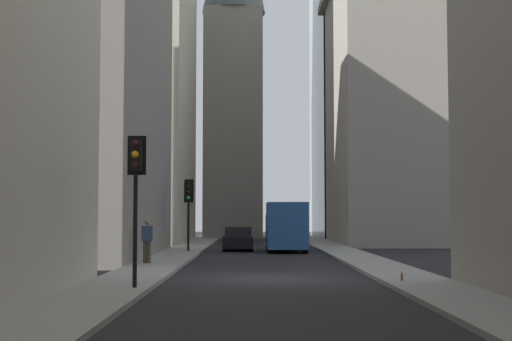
% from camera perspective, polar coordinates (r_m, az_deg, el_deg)
% --- Properties ---
extents(ground_plane, '(135.00, 135.00, 0.00)m').
position_cam_1_polar(ground_plane, '(24.40, 1.07, -8.58)').
color(ground_plane, black).
extents(sidewalk_right, '(90.00, 2.20, 0.14)m').
position_cam_1_polar(sidewalk_right, '(24.69, -9.54, -8.31)').
color(sidewalk_right, gray).
rests_on(sidewalk_right, ground_plane).
extents(sidewalk_left, '(90.00, 2.20, 0.14)m').
position_cam_1_polar(sidewalk_left, '(24.91, 11.59, -8.24)').
color(sidewalk_left, gray).
rests_on(sidewalk_left, ground_plane).
extents(building_left_far, '(15.11, 10.50, 21.77)m').
position_cam_1_polar(building_left_far, '(54.84, 11.49, 5.69)').
color(building_left_far, gray).
rests_on(building_left_far, ground_plane).
extents(building_right_midfar, '(16.50, 10.50, 20.24)m').
position_cam_1_polar(building_right_midfar, '(38.08, -15.74, 8.69)').
color(building_right_midfar, gray).
rests_on(building_right_midfar, ground_plane).
extents(building_right_far, '(15.09, 10.00, 30.23)m').
position_cam_1_polar(building_right_far, '(58.21, -10.37, 9.36)').
color(building_right_far, beige).
rests_on(building_right_far, ground_plane).
extents(church_spire, '(5.91, 5.91, 36.55)m').
position_cam_1_polar(church_spire, '(68.13, -1.79, 10.87)').
color(church_spire, gray).
rests_on(church_spire, ground_plane).
extents(delivery_truck, '(6.46, 2.25, 2.84)m').
position_cam_1_polar(delivery_truck, '(42.04, 2.39, -4.49)').
color(delivery_truck, '#285699').
rests_on(delivery_truck, ground_plane).
extents(sedan_black, '(4.30, 1.78, 1.42)m').
position_cam_1_polar(sedan_black, '(43.23, -1.41, -5.52)').
color(sedan_black, black).
rests_on(sedan_black, ground_plane).
extents(traffic_light_foreground, '(0.43, 0.52, 4.20)m').
position_cam_1_polar(traffic_light_foreground, '(19.98, -9.60, -0.37)').
color(traffic_light_foreground, black).
rests_on(traffic_light_foreground, sidewalk_right).
extents(traffic_light_midblock, '(0.43, 0.52, 4.03)m').
position_cam_1_polar(traffic_light_midblock, '(40.63, -5.41, -2.19)').
color(traffic_light_midblock, black).
rests_on(traffic_light_midblock, sidewalk_right).
extents(traffic_light_far_junction, '(0.43, 0.52, 3.79)m').
position_cam_1_polar(traffic_light_far_junction, '(39.71, -5.43, -2.42)').
color(traffic_light_far_junction, black).
rests_on(traffic_light_far_junction, sidewalk_right).
extents(pedestrian, '(0.26, 0.44, 1.80)m').
position_cam_1_polar(pedestrian, '(30.05, -8.70, -5.45)').
color(pedestrian, '#473D33').
rests_on(pedestrian, sidewalk_right).
extents(discarded_bottle, '(0.07, 0.07, 0.27)m').
position_cam_1_polar(discarded_bottle, '(22.28, 11.58, -8.34)').
color(discarded_bottle, brown).
rests_on(discarded_bottle, sidewalk_left).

